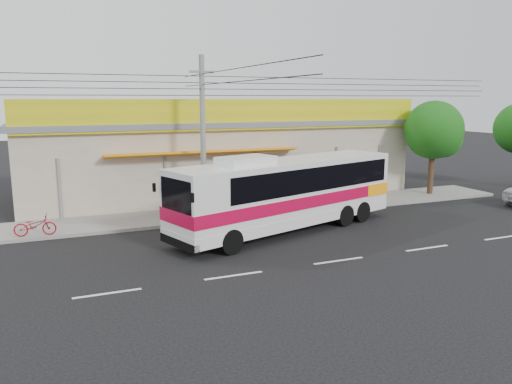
% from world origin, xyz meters
% --- Properties ---
extents(ground, '(120.00, 120.00, 0.00)m').
position_xyz_m(ground, '(0.00, 0.00, 0.00)').
color(ground, black).
rests_on(ground, ground).
extents(sidewalk, '(30.00, 3.20, 0.15)m').
position_xyz_m(sidewalk, '(0.00, 6.00, 0.07)').
color(sidewalk, slate).
rests_on(sidewalk, ground).
extents(lane_markings, '(50.00, 0.12, 0.01)m').
position_xyz_m(lane_markings, '(0.00, -2.50, 0.00)').
color(lane_markings, silver).
rests_on(lane_markings, ground).
extents(storefront_building, '(22.60, 9.20, 5.70)m').
position_xyz_m(storefront_building, '(-0.01, 11.54, 2.30)').
color(storefront_building, '#A19682').
rests_on(storefront_building, ground).
extents(coach_bus, '(11.43, 5.72, 3.46)m').
position_xyz_m(coach_bus, '(0.28, 1.97, 1.85)').
color(coach_bus, silver).
rests_on(coach_bus, ground).
extents(motorbike_red, '(1.70, 0.76, 0.87)m').
position_xyz_m(motorbike_red, '(-10.08, 4.70, 0.58)').
color(motorbike_red, maroon).
rests_on(motorbike_red, sidewalk).
extents(utility_pole, '(34.00, 14.00, 7.70)m').
position_xyz_m(utility_pole, '(-2.62, 5.40, 6.35)').
color(utility_pole, slate).
rests_on(utility_pole, ground).
extents(tree_near, '(3.39, 3.39, 5.62)m').
position_xyz_m(tree_near, '(11.61, 5.83, 3.80)').
color(tree_near, '#301F13').
rests_on(tree_near, ground).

